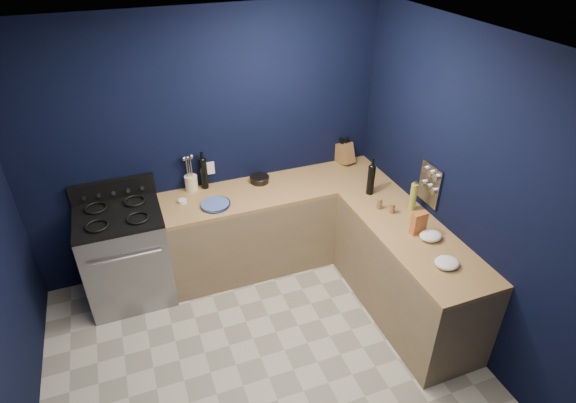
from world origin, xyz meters
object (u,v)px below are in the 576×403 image
knife_block (344,153)px  crouton_bag (419,223)px  plate_stack (215,205)px  gas_range (127,257)px  utensil_crock (191,183)px

knife_block → crouton_bag: size_ratio=1.14×
plate_stack → knife_block: bearing=13.9°
knife_block → gas_range: bearing=172.6°
utensil_crock → knife_block: (1.67, 0.00, 0.03)m
utensil_crock → knife_block: bearing=0.0°
plate_stack → crouton_bag: size_ratio=1.34×
gas_range → utensil_crock: (0.72, 0.27, 0.52)m
knife_block → plate_stack: bearing=-180.0°
crouton_bag → gas_range: bearing=149.8°
knife_block → crouton_bag: (0.01, -1.41, -0.01)m
utensil_crock → plate_stack: bearing=-69.0°
utensil_crock → crouton_bag: crouton_bag is taller
utensil_crock → gas_range: bearing=-159.6°
gas_range → plate_stack: (0.87, -0.11, 0.46)m
plate_stack → crouton_bag: 1.85m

